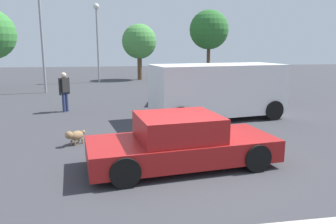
{
  "coord_description": "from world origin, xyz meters",
  "views": [
    {
      "loc": [
        -1.65,
        -7.03,
        2.8
      ],
      "look_at": [
        -0.11,
        2.21,
        0.9
      ],
      "focal_mm": 34.81,
      "sensor_mm": 36.0,
      "label": 1
    }
  ],
  "objects_px": {
    "dog": "(75,136)",
    "light_post_near": "(41,22)",
    "suv_dark": "(220,82)",
    "pedestrian": "(64,88)",
    "van_white": "(217,89)",
    "light_post_mid": "(97,29)",
    "sedan_foreground": "(181,142)"
  },
  "relations": [
    {
      "from": "sedan_foreground",
      "to": "van_white",
      "type": "relative_size",
      "value": 0.86
    },
    {
      "from": "light_post_near",
      "to": "light_post_mid",
      "type": "bearing_deg",
      "value": 61.19
    },
    {
      "from": "van_white",
      "to": "pedestrian",
      "type": "relative_size",
      "value": 3.11
    },
    {
      "from": "light_post_mid",
      "to": "dog",
      "type": "bearing_deg",
      "value": -90.06
    },
    {
      "from": "sedan_foreground",
      "to": "light_post_near",
      "type": "bearing_deg",
      "value": 105.54
    },
    {
      "from": "sedan_foreground",
      "to": "suv_dark",
      "type": "distance_m",
      "value": 9.12
    },
    {
      "from": "suv_dark",
      "to": "light_post_mid",
      "type": "xyz_separation_m",
      "value": [
        -6.34,
        10.65,
        3.06
      ]
    },
    {
      "from": "sedan_foreground",
      "to": "light_post_mid",
      "type": "bearing_deg",
      "value": 90.82
    },
    {
      "from": "dog",
      "to": "van_white",
      "type": "height_order",
      "value": "van_white"
    },
    {
      "from": "sedan_foreground",
      "to": "pedestrian",
      "type": "bearing_deg",
      "value": 109.54
    },
    {
      "from": "sedan_foreground",
      "to": "dog",
      "type": "height_order",
      "value": "sedan_foreground"
    },
    {
      "from": "dog",
      "to": "light_post_mid",
      "type": "distance_m",
      "value": 17.28
    },
    {
      "from": "van_white",
      "to": "pedestrian",
      "type": "xyz_separation_m",
      "value": [
        -6.07,
        2.37,
        -0.13
      ]
    },
    {
      "from": "suv_dark",
      "to": "pedestrian",
      "type": "bearing_deg",
      "value": -158.56
    },
    {
      "from": "suv_dark",
      "to": "pedestrian",
      "type": "xyz_separation_m",
      "value": [
        -7.32,
        -1.11,
        -0.02
      ]
    },
    {
      "from": "sedan_foreground",
      "to": "dog",
      "type": "bearing_deg",
      "value": 134.29
    },
    {
      "from": "light_post_near",
      "to": "light_post_mid",
      "type": "relative_size",
      "value": 1.04
    },
    {
      "from": "dog",
      "to": "suv_dark",
      "type": "xyz_separation_m",
      "value": [
        6.36,
        6.2,
        0.76
      ]
    },
    {
      "from": "sedan_foreground",
      "to": "suv_dark",
      "type": "bearing_deg",
      "value": 58.95
    },
    {
      "from": "van_white",
      "to": "light_post_near",
      "type": "distance_m",
      "value": 12.26
    },
    {
      "from": "dog",
      "to": "light_post_near",
      "type": "bearing_deg",
      "value": -124.14
    },
    {
      "from": "suv_dark",
      "to": "pedestrian",
      "type": "height_order",
      "value": "suv_dark"
    },
    {
      "from": "dog",
      "to": "van_white",
      "type": "xyz_separation_m",
      "value": [
        5.11,
        2.72,
        0.87
      ]
    },
    {
      "from": "suv_dark",
      "to": "light_post_near",
      "type": "bearing_deg",
      "value": 163.73
    },
    {
      "from": "dog",
      "to": "light_post_near",
      "type": "relative_size",
      "value": 0.09
    },
    {
      "from": "sedan_foreground",
      "to": "dog",
      "type": "relative_size",
      "value": 7.93
    },
    {
      "from": "van_white",
      "to": "suv_dark",
      "type": "height_order",
      "value": "van_white"
    },
    {
      "from": "pedestrian",
      "to": "suv_dark",
      "type": "bearing_deg",
      "value": -131.44
    },
    {
      "from": "light_post_near",
      "to": "dog",
      "type": "bearing_deg",
      "value": -75.33
    },
    {
      "from": "sedan_foreground",
      "to": "van_white",
      "type": "distance_m",
      "value": 5.46
    },
    {
      "from": "suv_dark",
      "to": "light_post_mid",
      "type": "relative_size",
      "value": 0.82
    },
    {
      "from": "suv_dark",
      "to": "light_post_mid",
      "type": "bearing_deg",
      "value": 133.58
    }
  ]
}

